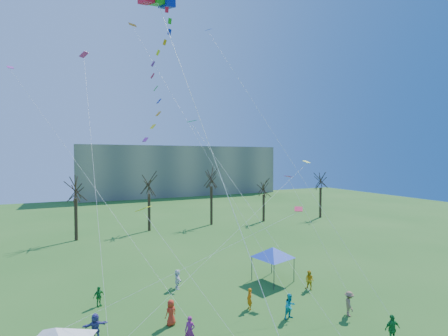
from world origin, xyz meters
name	(u,v)px	position (x,y,z in m)	size (l,w,h in m)	color
distant_building	(181,170)	(22.00, 82.00, 7.50)	(60.00, 14.00, 15.00)	gray
bare_tree_row	(157,190)	(4.26, 36.43, 6.50)	(69.77, 8.34, 10.34)	black
big_box_kite	(164,75)	(-2.31, 5.22, 16.32)	(2.77, 5.99, 21.29)	red
canopy_tent_blue	(273,252)	(9.65, 12.05, 2.72)	(4.15, 4.15, 3.21)	#3F3F44
festival_crowd	(184,329)	(-0.89, 6.22, 0.85)	(25.42, 15.41, 1.81)	red
small_kites_aloft	(181,135)	(0.42, 10.91, 13.39)	(26.29, 18.82, 33.82)	#DFA20B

